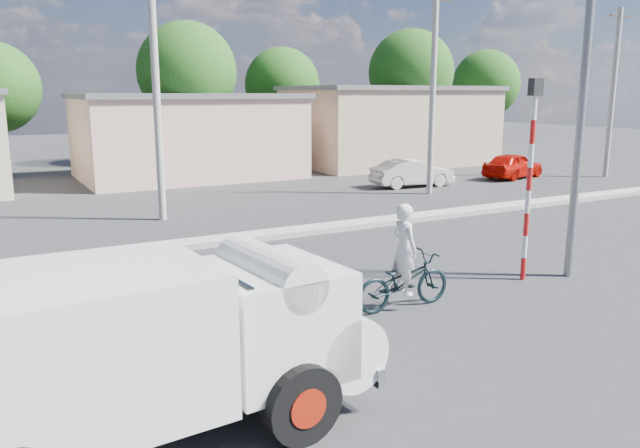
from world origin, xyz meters
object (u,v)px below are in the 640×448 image
car_cream (412,173)px  truck (158,345)px  car_red (513,165)px  streetlight (582,49)px  cyclist (404,264)px  traffic_pole (530,163)px  bicycle (403,281)px

car_cream → truck: bearing=141.3°
car_red → streetlight: streetlight is taller
car_cream → car_red: car_red is taller
streetlight → car_red: bearing=47.8°
car_red → streetlight: (-11.46, -12.64, 4.34)m
truck → car_cream: bearing=40.4°
truck → car_red: truck is taller
truck → car_cream: size_ratio=1.48×
truck → cyclist: (5.30, 2.41, -0.34)m
cyclist → streetlight: bearing=-90.0°
truck → traffic_pole: 9.25m
streetlight → bicycle: bearing=179.2°
truck → car_cream: 21.45m
bicycle → traffic_pole: bearing=-85.3°
truck → bicycle: bearing=19.9°
car_red → truck: bearing=112.0°
truck → traffic_pole: size_ratio=1.25×
car_cream → traffic_pole: traffic_pole is taller
truck → bicycle: size_ratio=2.66×
bicycle → traffic_pole: traffic_pole is taller
cyclist → traffic_pole: (3.46, 0.24, 1.72)m
truck → car_cream: truck is taller
bicycle → streetlight: 6.24m
car_cream → streetlight: (-5.49, -12.79, 4.36)m
bicycle → cyclist: bearing=0.0°
car_red → streetlight: 17.61m
car_red → traffic_pole: 17.61m
truck → car_red: bearing=30.8°
cyclist → streetlight: 6.00m
streetlight → traffic_pole: bearing=162.3°
cyclist → car_cream: cyclist is taller
streetlight → cyclist: bearing=179.2°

